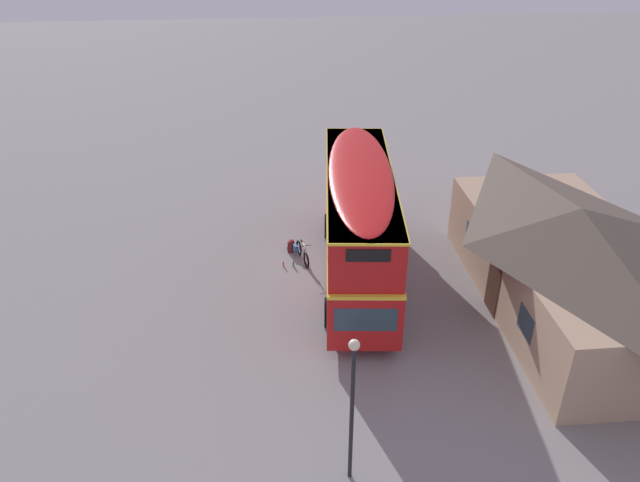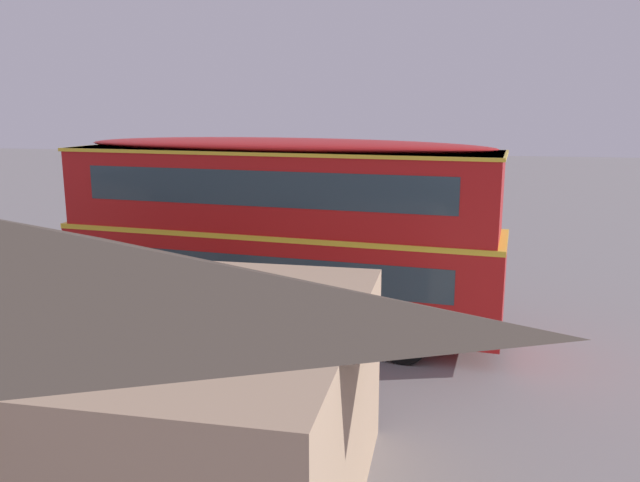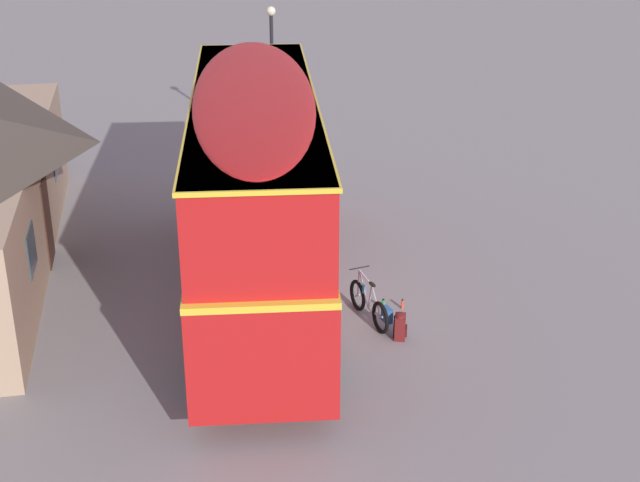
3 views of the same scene
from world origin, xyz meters
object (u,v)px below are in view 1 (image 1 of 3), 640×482
at_px(backpack_on_ground, 291,246).
at_px(water_bottle_green_metal, 293,264).
at_px(street_lamp, 352,397).
at_px(double_decker_bus, 359,219).
at_px(water_bottle_red_squeeze, 283,264).
at_px(touring_bicycle, 302,253).

relative_size(backpack_on_ground, water_bottle_green_metal, 2.23).
bearing_deg(street_lamp, backpack_on_ground, -175.39).
bearing_deg(double_decker_bus, street_lamp, -9.42).
bearing_deg(backpack_on_ground, water_bottle_red_squeeze, -17.12).
xyz_separation_m(water_bottle_red_squeeze, water_bottle_green_metal, (0.03, 0.42, 0.01)).
bearing_deg(water_bottle_red_squeeze, water_bottle_green_metal, 85.76).
xyz_separation_m(water_bottle_green_metal, street_lamp, (10.79, 0.93, 2.76)).
bearing_deg(water_bottle_green_metal, double_decker_bus, 69.64).
distance_m(backpack_on_ground, water_bottle_red_squeeze, 1.30).
xyz_separation_m(touring_bicycle, backpack_on_ground, (-0.78, -0.43, -0.08)).
distance_m(double_decker_bus, street_lamp, 9.98).
bearing_deg(double_decker_bus, water_bottle_red_squeeze, -108.24).
height_order(double_decker_bus, backpack_on_ground, double_decker_bus).
xyz_separation_m(double_decker_bus, backpack_on_ground, (-2.21, -2.60, -2.35)).
distance_m(double_decker_bus, water_bottle_green_metal, 3.72).
xyz_separation_m(double_decker_bus, water_bottle_green_metal, (-0.95, -2.56, -2.53)).
bearing_deg(touring_bicycle, backpack_on_ground, -151.49).
relative_size(backpack_on_ground, water_bottle_red_squeeze, 2.50).
relative_size(touring_bicycle, water_bottle_green_metal, 6.82).
distance_m(backpack_on_ground, street_lamp, 12.36).
distance_m(water_bottle_green_metal, street_lamp, 11.18).
xyz_separation_m(double_decker_bus, water_bottle_red_squeeze, (-0.98, -2.98, -2.54)).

